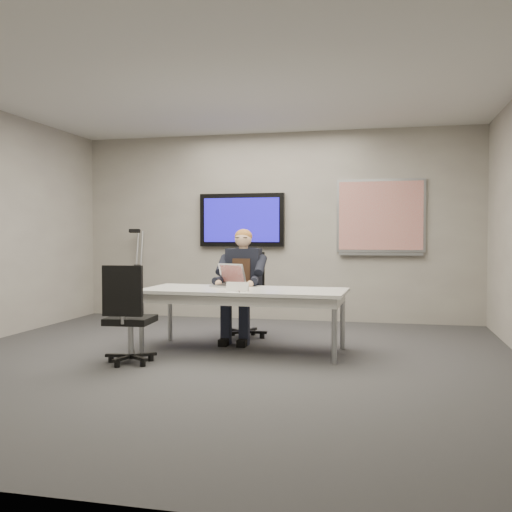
% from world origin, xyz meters
% --- Properties ---
extents(floor, '(6.00, 6.00, 0.02)m').
position_xyz_m(floor, '(0.00, 0.00, 0.00)').
color(floor, '#343437').
rests_on(floor, ground).
extents(ceiling, '(6.00, 6.00, 0.02)m').
position_xyz_m(ceiling, '(0.00, 0.00, 2.80)').
color(ceiling, silver).
rests_on(ceiling, wall_back).
extents(wall_back, '(6.00, 0.02, 2.80)m').
position_xyz_m(wall_back, '(0.00, 3.00, 1.40)').
color(wall_back, gray).
rests_on(wall_back, ground).
extents(wall_front, '(6.00, 0.02, 2.80)m').
position_xyz_m(wall_front, '(0.00, -3.00, 1.40)').
color(wall_front, gray).
rests_on(wall_front, ground).
extents(conference_table, '(2.23, 0.98, 0.68)m').
position_xyz_m(conference_table, '(0.12, 0.59, 0.60)').
color(conference_table, silver).
rests_on(conference_table, ground).
extents(tv_display, '(1.30, 0.09, 0.80)m').
position_xyz_m(tv_display, '(-0.50, 2.95, 1.50)').
color(tv_display, black).
rests_on(tv_display, wall_back).
extents(whiteboard, '(1.25, 0.08, 1.10)m').
position_xyz_m(whiteboard, '(1.55, 2.97, 1.53)').
color(whiteboard, '#94979C').
rests_on(whiteboard, wall_back).
extents(office_chair_far, '(0.52, 0.52, 1.06)m').
position_xyz_m(office_chair_far, '(-0.07, 1.42, 0.33)').
color(office_chair_far, black).
rests_on(office_chair_far, ground).
extents(office_chair_near, '(0.50, 0.50, 0.98)m').
position_xyz_m(office_chair_near, '(-0.82, -0.27, 0.31)').
color(office_chair_near, black).
rests_on(office_chair_near, ground).
extents(seated_person, '(0.42, 0.71, 1.34)m').
position_xyz_m(seated_person, '(-0.07, 1.17, 0.54)').
color(seated_person, '#1E2233').
rests_on(seated_person, office_chair_far).
extents(crutch, '(0.25, 0.54, 1.43)m').
position_xyz_m(crutch, '(-2.13, 2.81, 0.70)').
color(crutch, '#B1B5B9').
rests_on(crutch, ground).
extents(laptop, '(0.44, 0.47, 0.26)m').
position_xyz_m(laptop, '(-0.11, 0.85, 0.75)').
color(laptop, '#B1B1B3').
rests_on(laptop, conference_table).
extents(name_tent, '(0.24, 0.09, 0.10)m').
position_xyz_m(name_tent, '(0.11, 0.35, 0.73)').
color(name_tent, white).
rests_on(name_tent, conference_table).
extents(pen, '(0.04, 0.12, 0.01)m').
position_xyz_m(pen, '(0.16, 0.25, 0.69)').
color(pen, black).
rests_on(pen, conference_table).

